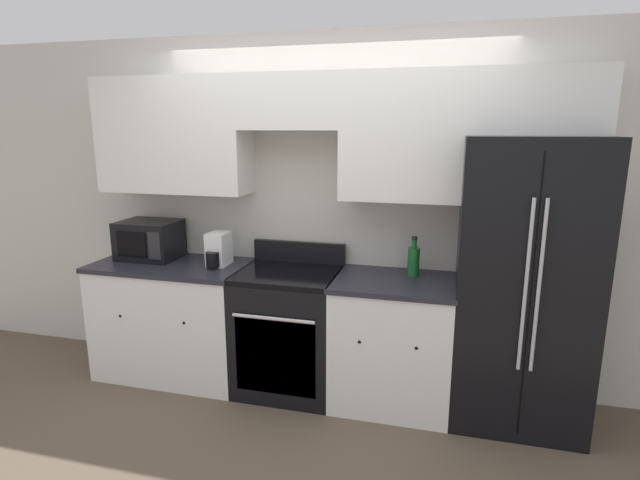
% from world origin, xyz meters
% --- Properties ---
extents(ground_plane, '(12.00, 12.00, 0.00)m').
position_xyz_m(ground_plane, '(0.00, 0.00, 0.00)').
color(ground_plane, brown).
extents(wall_back, '(8.00, 0.39, 2.60)m').
position_xyz_m(wall_back, '(0.01, 0.58, 1.54)').
color(wall_back, beige).
rests_on(wall_back, ground_plane).
extents(lower_cabinets_left, '(1.19, 0.64, 0.91)m').
position_xyz_m(lower_cabinets_left, '(-1.18, 0.31, 0.46)').
color(lower_cabinets_left, white).
rests_on(lower_cabinets_left, ground_plane).
extents(lower_cabinets_right, '(0.83, 0.64, 0.91)m').
position_xyz_m(lower_cabinets_right, '(0.53, 0.31, 0.46)').
color(lower_cabinets_right, white).
rests_on(lower_cabinets_right, ground_plane).
extents(oven_range, '(0.72, 0.65, 1.07)m').
position_xyz_m(oven_range, '(-0.24, 0.31, 0.46)').
color(oven_range, black).
rests_on(oven_range, ground_plane).
extents(refrigerator, '(0.83, 0.81, 1.88)m').
position_xyz_m(refrigerator, '(1.35, 0.39, 0.94)').
color(refrigerator, black).
rests_on(refrigerator, ground_plane).
extents(microwave, '(0.45, 0.36, 0.30)m').
position_xyz_m(microwave, '(-1.42, 0.40, 1.06)').
color(microwave, black).
rests_on(microwave, lower_cabinets_left).
extents(bottle, '(0.08, 0.08, 0.28)m').
position_xyz_m(bottle, '(0.64, 0.44, 1.02)').
color(bottle, '#195928').
rests_on(bottle, lower_cabinets_right).
extents(electric_kettle, '(0.14, 0.25, 0.25)m').
position_xyz_m(electric_kettle, '(-0.80, 0.34, 1.03)').
color(electric_kettle, white).
rests_on(electric_kettle, lower_cabinets_left).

